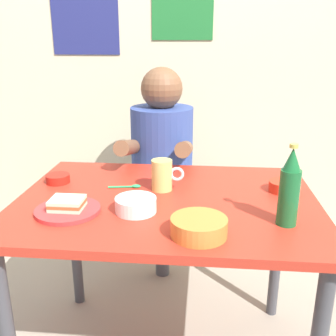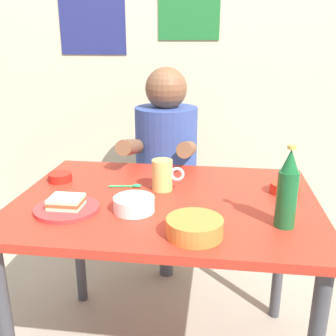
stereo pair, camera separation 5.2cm
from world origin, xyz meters
name	(u,v)px [view 2 (the right image)]	position (x,y,z in m)	size (l,w,h in m)	color
wall_back	(191,39)	(0.00, 1.05, 1.30)	(4.40, 0.09, 2.60)	beige
dining_table	(166,221)	(0.00, 0.00, 0.65)	(1.10, 0.80, 0.74)	#B72D1E
stool	(166,219)	(-0.09, 0.63, 0.35)	(0.34, 0.34, 0.45)	#4C4C51
person_seated	(166,147)	(-0.09, 0.62, 0.77)	(0.33, 0.56, 0.72)	#33478C
plate_orange	(67,209)	(-0.32, -0.15, 0.75)	(0.22, 0.22, 0.01)	red
sandwich	(66,202)	(-0.32, -0.15, 0.77)	(0.11, 0.09, 0.04)	beige
beer_mug	(163,175)	(-0.02, 0.08, 0.80)	(0.13, 0.08, 0.12)	#D1BC66
beer_bottle	(287,191)	(0.40, -0.18, 0.86)	(0.06, 0.06, 0.26)	#19602D
sambal_bowl_red	(60,177)	(-0.46, 0.12, 0.76)	(0.10, 0.10, 0.03)	#B21E14
soup_bowl_orange	(195,227)	(0.12, -0.28, 0.77)	(0.17, 0.17, 0.05)	orange
sauce_bowl_chili	(285,188)	(0.44, 0.11, 0.76)	(0.11, 0.11, 0.04)	red
rice_bowl_white	(134,204)	(-0.09, -0.13, 0.77)	(0.14, 0.14, 0.05)	silver
spoon	(131,186)	(-0.15, 0.09, 0.75)	(0.13, 0.03, 0.01)	#26A559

